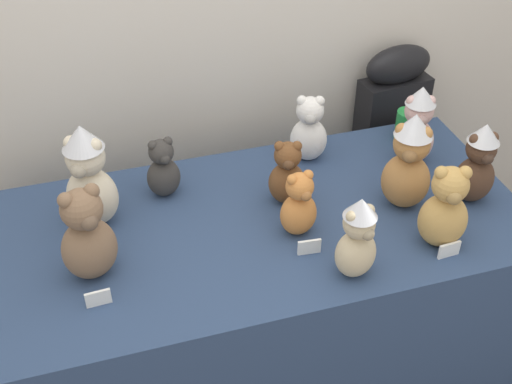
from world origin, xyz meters
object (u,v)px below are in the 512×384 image
(teddy_bear_chestnut, at_px, (287,174))
(party_cup_green, at_px, (406,125))
(instrument_case, at_px, (385,157))
(teddy_bear_sand, at_px, (357,239))
(display_table, at_px, (256,305))
(teddy_bear_blush, at_px, (417,126))
(teddy_bear_ginger, at_px, (299,205))
(teddy_bear_mocha, at_px, (87,236))
(teddy_bear_charcoal, at_px, (163,169))
(teddy_bear_cocoa, at_px, (478,164))
(teddy_bear_caramel, at_px, (408,163))
(teddy_bear_cream, at_px, (89,177))
(teddy_bear_honey, at_px, (445,209))
(teddy_bear_snow, at_px, (309,130))

(teddy_bear_chestnut, bearing_deg, party_cup_green, 39.09)
(instrument_case, relative_size, teddy_bear_sand, 3.78)
(display_table, relative_size, teddy_bear_blush, 5.80)
(teddy_bear_ginger, relative_size, teddy_bear_mocha, 0.74)
(teddy_bear_charcoal, relative_size, teddy_bear_blush, 0.73)
(display_table, bearing_deg, instrument_case, 36.06)
(party_cup_green, bearing_deg, instrument_case, 74.90)
(teddy_bear_cocoa, bearing_deg, teddy_bear_blush, 113.15)
(teddy_bear_caramel, bearing_deg, teddy_bear_cream, -159.17)
(teddy_bear_chestnut, distance_m, teddy_bear_honey, 0.50)
(teddy_bear_snow, bearing_deg, teddy_bear_cream, -151.13)
(teddy_bear_snow, distance_m, teddy_bear_cocoa, 0.57)
(teddy_bear_sand, xyz_separation_m, party_cup_green, (0.47, 0.60, -0.08))
(teddy_bear_chestnut, xyz_separation_m, teddy_bear_cocoa, (0.58, -0.16, 0.03))
(teddy_bear_cocoa, bearing_deg, teddy_bear_cream, 173.32)
(teddy_bear_chestnut, distance_m, teddy_bear_cocoa, 0.60)
(teddy_bear_blush, distance_m, teddy_bear_ginger, 0.57)
(teddy_bear_sand, bearing_deg, instrument_case, 43.48)
(teddy_bear_mocha, bearing_deg, instrument_case, 9.80)
(teddy_bear_caramel, height_order, teddy_bear_mocha, teddy_bear_caramel)
(teddy_bear_chestnut, xyz_separation_m, teddy_bear_snow, (0.15, 0.21, 0.01))
(teddy_bear_caramel, bearing_deg, teddy_bear_ginger, -142.59)
(teddy_bear_ginger, distance_m, party_cup_green, 0.68)
(teddy_bear_charcoal, height_order, teddy_bear_cream, teddy_bear_cream)
(teddy_bear_cocoa, distance_m, teddy_bear_sand, 0.54)
(teddy_bear_snow, bearing_deg, teddy_bear_charcoal, -154.77)
(teddy_bear_cream, xyz_separation_m, teddy_bear_sand, (0.68, -0.45, -0.04))
(teddy_bear_snow, bearing_deg, instrument_case, 47.47)
(teddy_bear_chestnut, xyz_separation_m, teddy_bear_caramel, (0.35, -0.12, 0.06))
(teddy_bear_chestnut, xyz_separation_m, teddy_bear_charcoal, (-0.37, 0.15, -0.01))
(display_table, bearing_deg, teddy_bear_chestnut, 30.58)
(teddy_bear_chestnut, distance_m, teddy_bear_mocha, 0.66)
(display_table, distance_m, teddy_bear_snow, 0.64)
(teddy_bear_caramel, distance_m, party_cup_green, 0.42)
(teddy_bear_caramel, xyz_separation_m, teddy_bear_ginger, (-0.37, -0.03, -0.06))
(teddy_bear_snow, relative_size, teddy_bear_honey, 0.89)
(teddy_bear_caramel, bearing_deg, teddy_bear_cocoa, 22.79)
(teddy_bear_caramel, bearing_deg, teddy_bear_sand, -105.69)
(display_table, height_order, teddy_bear_charcoal, teddy_bear_charcoal)
(teddy_bear_mocha, bearing_deg, teddy_bear_chestnut, -2.58)
(teddy_bear_ginger, bearing_deg, teddy_bear_cream, 149.58)
(teddy_bear_snow, xyz_separation_m, teddy_bear_ginger, (-0.17, -0.36, -0.01))
(teddy_bear_cream, distance_m, teddy_bear_mocha, 0.24)
(teddy_bear_mocha, relative_size, teddy_bear_cocoa, 1.06)
(teddy_bear_ginger, bearing_deg, teddy_bear_mocha, 171.33)
(teddy_bear_charcoal, xyz_separation_m, teddy_bear_blush, (0.87, -0.06, 0.04))
(teddy_bear_charcoal, xyz_separation_m, party_cup_green, (0.92, 0.08, -0.05))
(teddy_bear_charcoal, relative_size, teddy_bear_cream, 0.61)
(teddy_bear_snow, height_order, party_cup_green, teddy_bear_snow)
(instrument_case, bearing_deg, teddy_bear_ginger, -142.70)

